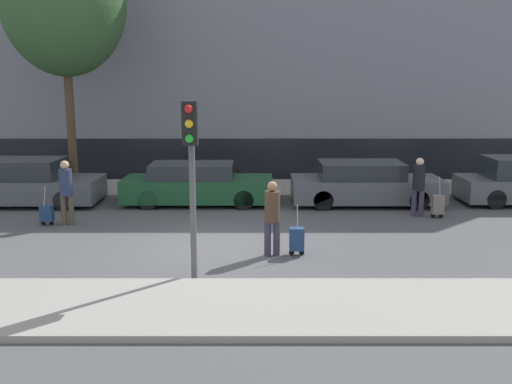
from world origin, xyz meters
The scene contains 16 objects.
ground_plane centered at (0.00, 0.00, 0.00)m, with size 80.00×80.00×0.00m, color #4C4C4F.
sidewalk_near centered at (0.00, -3.75, 0.06)m, with size 28.00×2.50×0.12m.
sidewalk_far centered at (0.00, 7.00, 0.06)m, with size 28.00×3.00×0.12m.
building_facade centered at (0.00, 10.29, 5.36)m, with size 28.00×2.24×10.75m.
parked_car_0 centered at (-6.29, 4.59, 0.67)m, with size 4.50×1.88×1.43m.
parked_car_1 centered at (-0.95, 4.65, 0.62)m, with size 4.63×1.74×1.30m.
parked_car_2 centered at (4.29, 4.62, 0.64)m, with size 4.62×1.83×1.34m.
pedestrian_left centered at (-4.17, 2.05, 0.99)m, with size 0.35×0.34×1.75m.
trolley_left centered at (-4.72, 2.00, 0.32)m, with size 0.34×0.29×1.07m.
pedestrian_center centered at (1.25, -0.68, 0.95)m, with size 0.35×0.34×1.68m.
trolley_center centered at (1.80, -0.66, 0.37)m, with size 0.34×0.29×1.16m.
pedestrian_right centered at (5.52, 3.05, 0.96)m, with size 0.34×0.34×1.69m.
trolley_right centered at (6.03, 2.83, 0.38)m, with size 0.34×0.29×1.19m.
traffic_light centered at (-0.31, -2.36, 2.48)m, with size 0.28×0.47×3.47m.
parked_bicycle centered at (-0.48, 6.78, 0.49)m, with size 1.77×0.06×0.96m.
bare_tree_near_crossing centered at (-5.24, 6.10, 6.34)m, with size 3.97×3.97×8.67m.
Camera 1 is at (0.90, -12.85, 3.85)m, focal length 40.00 mm.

